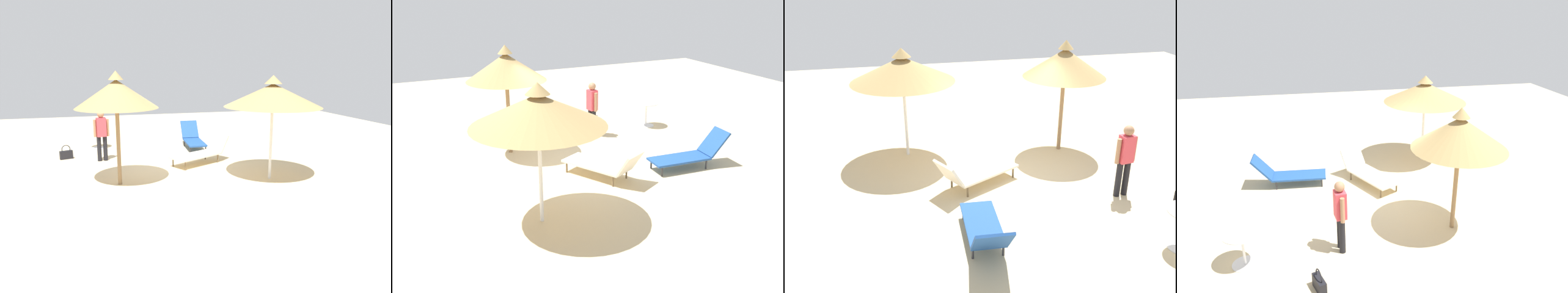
% 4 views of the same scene
% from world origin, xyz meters
% --- Properties ---
extents(ground, '(24.00, 24.00, 0.10)m').
position_xyz_m(ground, '(0.00, 0.00, -0.05)').
color(ground, beige).
extents(parasol_umbrella_far_right, '(2.51, 2.51, 2.73)m').
position_xyz_m(parasol_umbrella_far_right, '(2.26, -1.91, 2.22)').
color(parasol_umbrella_far_right, white).
rests_on(parasol_umbrella_far_right, ground).
extents(parasol_umbrella_center, '(2.04, 2.04, 2.85)m').
position_xyz_m(parasol_umbrella_center, '(-1.64, -1.37, 2.29)').
color(parasol_umbrella_center, olive).
rests_on(parasol_umbrella_center, ground).
extents(lounge_chair_front, '(0.75, 2.01, 0.87)m').
position_xyz_m(lounge_chair_front, '(1.26, 2.33, 0.36)').
color(lounge_chair_front, '#1E478C').
rests_on(lounge_chair_front, ground).
extents(lounge_chair_near_right, '(2.00, 1.47, 0.80)m').
position_xyz_m(lounge_chair_near_right, '(0.95, 0.12, 0.34)').
color(lounge_chair_near_right, silver).
rests_on(lounge_chair_near_right, ground).
extents(person_standing_back, '(0.47, 0.25, 1.58)m').
position_xyz_m(person_standing_back, '(-1.98, 1.22, 0.90)').
color(person_standing_back, black).
rests_on(person_standing_back, ground).
extents(handbag, '(0.42, 0.25, 0.46)m').
position_xyz_m(handbag, '(-3.10, 1.75, 0.16)').
color(handbag, black).
rests_on(handbag, ground).
extents(side_table_round, '(0.74, 0.74, 0.74)m').
position_xyz_m(side_table_round, '(-2.09, 3.15, 0.51)').
color(side_table_round, silver).
rests_on(side_table_round, ground).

